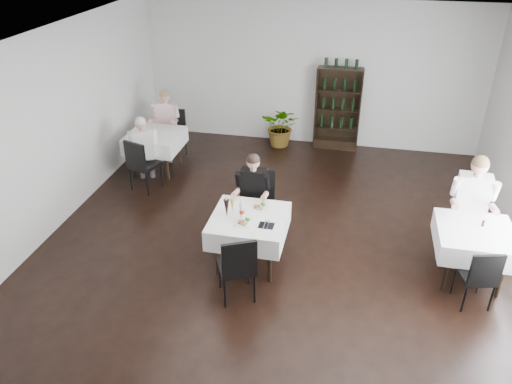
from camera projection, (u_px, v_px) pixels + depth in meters
room_shell at (271, 171)px, 6.43m from camera, size 9.00×9.00×9.00m
wine_shelf at (338, 110)px, 10.32m from camera, size 0.90×0.28×1.75m
main_table at (249, 226)px, 6.91m from camera, size 1.03×1.03×0.77m
left_table at (155, 141)px, 9.48m from camera, size 0.98×0.98×0.77m
right_table at (474, 240)px, 6.62m from camera, size 0.98×0.98×0.77m
potted_tree at (282, 126)px, 10.60m from camera, size 0.87×0.78×0.88m
main_chair_far at (259, 200)px, 7.60m from camera, size 0.55×0.55×1.03m
main_chair_near at (238, 265)px, 6.25m from camera, size 0.59×0.59×0.97m
left_chair_far at (174, 131)px, 10.06m from camera, size 0.47×0.48×0.98m
left_chair_near at (141, 162)px, 8.80m from camera, size 0.57×0.57×0.98m
right_chair_far at (468, 224)px, 7.17m from camera, size 0.48×0.48×0.88m
right_chair_near at (479, 275)px, 6.17m from camera, size 0.49×0.49×0.88m
diner_main at (252, 191)px, 7.43m from camera, size 0.51×0.51×1.37m
diner_left_far at (166, 119)px, 9.95m from camera, size 0.55×0.56×1.40m
diner_left_near at (144, 145)px, 8.91m from camera, size 0.59×0.63×1.34m
diner_right_far at (472, 202)px, 6.90m from camera, size 0.62×0.62×1.59m
plate_far at (260, 207)px, 7.03m from camera, size 0.26×0.26×0.07m
plate_near at (244, 222)px, 6.68m from camera, size 0.23×0.23×0.07m
pilsner_dark at (227, 208)px, 6.78m from camera, size 0.08×0.08×0.33m
pilsner_lager at (232, 206)px, 6.88m from camera, size 0.06×0.06×0.27m
coke_bottle at (242, 210)px, 6.77m from camera, size 0.07×0.07×0.28m
napkin_cutlery at (266, 225)px, 6.64m from camera, size 0.20×0.23×0.02m
pepper_mill at (483, 223)px, 6.61m from camera, size 0.04×0.04×0.09m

